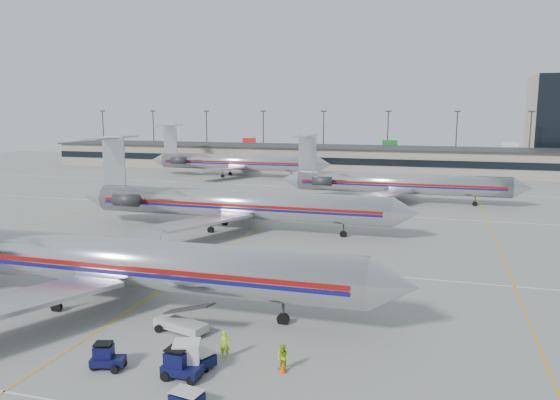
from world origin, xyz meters
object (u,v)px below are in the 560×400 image
at_px(tug_center, 106,357).
at_px(uld_container, 187,358).
at_px(jet_second_row, 232,203).
at_px(jet_foreground, 97,259).
at_px(belt_loader, 182,323).

height_order(tug_center, uld_container, uld_container).
bearing_deg(jet_second_row, jet_foreground, -90.87).
bearing_deg(tug_center, belt_loader, 56.74).
distance_m(tug_center, belt_loader, 6.69).
distance_m(jet_foreground, uld_container, 15.52).
relative_size(tug_center, uld_container, 0.98).
height_order(jet_second_row, uld_container, jet_second_row).
bearing_deg(jet_second_row, uld_container, -72.56).
height_order(tug_center, belt_loader, belt_loader).
xyz_separation_m(jet_second_row, tug_center, (6.85, -38.69, -2.77)).
xyz_separation_m(tug_center, belt_loader, (1.93, 6.41, -0.08)).
relative_size(tug_center, belt_loader, 0.45).
xyz_separation_m(uld_container, belt_loader, (-3.12, 5.60, -0.33)).
xyz_separation_m(jet_second_row, belt_loader, (8.78, -32.28, -2.84)).
height_order(jet_foreground, uld_container, jet_foreground).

